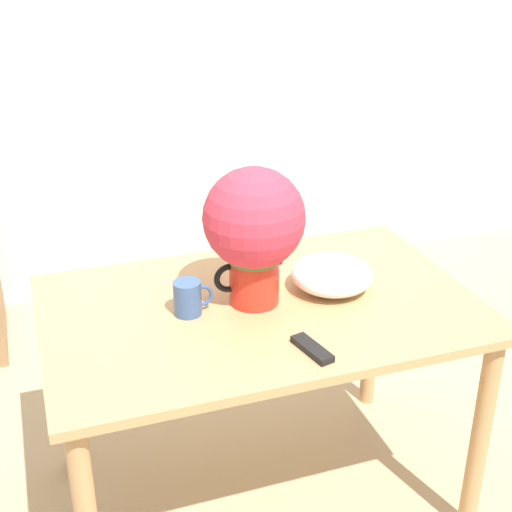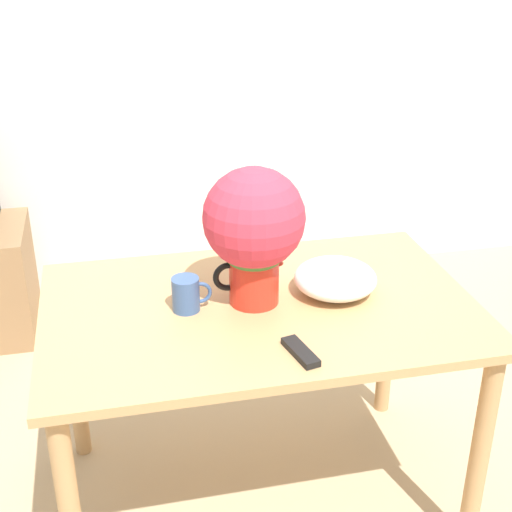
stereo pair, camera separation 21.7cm
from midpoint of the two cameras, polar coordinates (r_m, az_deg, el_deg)
The scene contains 6 objects.
wall_back at distance 3.70m, azimuth -4.99°, elevation 16.54°, with size 8.00×0.05×2.60m.
table at distance 2.28m, azimuth 3.01°, elevation -6.27°, with size 1.34×0.86×0.78m.
flower_vase at distance 2.13m, azimuth 2.75°, elevation 2.17°, with size 0.31×0.31×0.44m.
coffee_mug at distance 2.17m, azimuth -2.72°, elevation -3.14°, with size 0.12×0.09×0.11m.
white_bowl at distance 2.29m, azimuth 9.08°, elevation -1.84°, with size 0.26×0.26×0.10m.
remote_control at distance 1.99m, azimuth 6.74°, elevation -7.73°, with size 0.08×0.16×0.02m.
Camera 2 is at (-0.39, -1.78, 1.87)m, focal length 50.00 mm.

